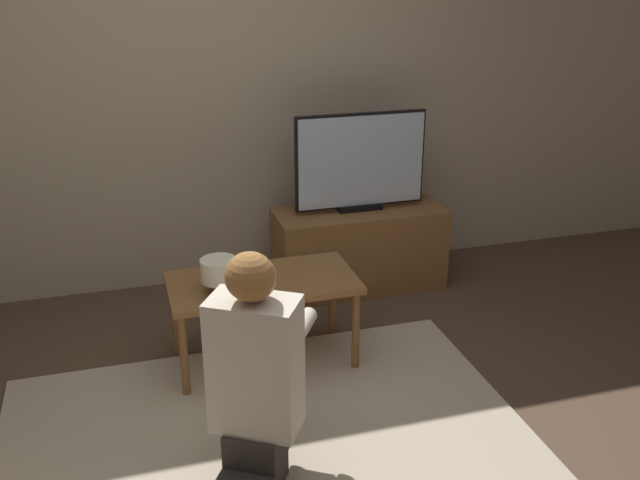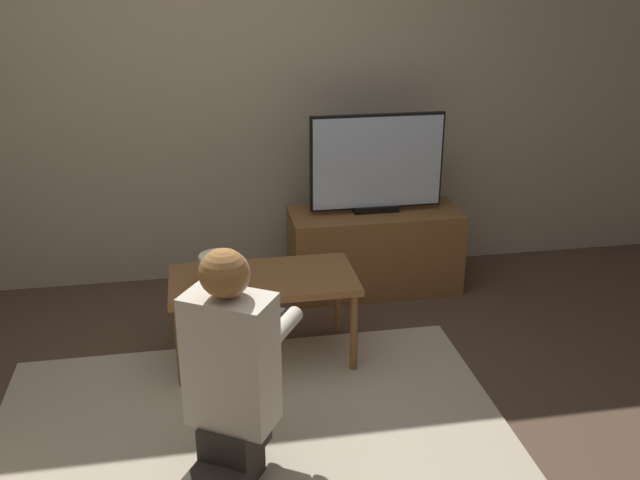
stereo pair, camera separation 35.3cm
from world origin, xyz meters
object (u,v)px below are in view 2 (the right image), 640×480
object	(u,v)px
person_kneeling	(229,372)
table_lamp	(218,268)
tv	(377,163)
coffee_table	(263,286)

from	to	relation	value
person_kneeling	table_lamp	xyz separation A→B (m)	(-0.00, 0.82, 0.08)
person_kneeling	tv	bearing A→B (deg)	-89.95
coffee_table	person_kneeling	xyz separation A→B (m)	(-0.22, -0.90, 0.08)
coffee_table	table_lamp	distance (m)	0.29
coffee_table	person_kneeling	world-z (taller)	person_kneeling
person_kneeling	table_lamp	size ratio (longest dim) A/B	5.56
coffee_table	table_lamp	xyz separation A→B (m)	(-0.23, -0.08, 0.16)
tv	table_lamp	xyz separation A→B (m)	(-1.01, -0.82, -0.25)
table_lamp	coffee_table	bearing A→B (deg)	19.02
tv	person_kneeling	bearing A→B (deg)	-121.41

